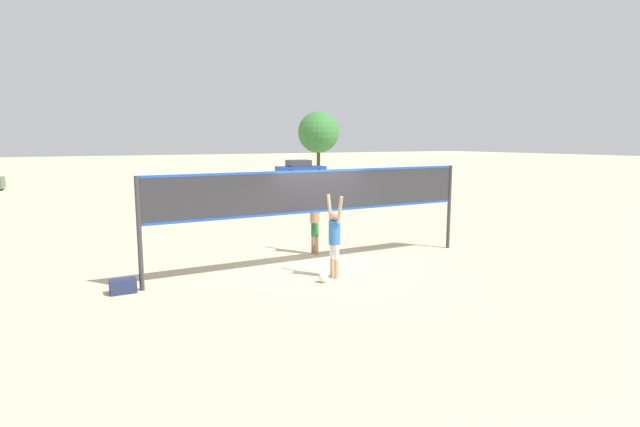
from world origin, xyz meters
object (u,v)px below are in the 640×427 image
at_px(player_blocker, 315,213).
at_px(volleyball, 323,278).
at_px(gear_bag, 123,286).
at_px(volleyball_net, 320,196).
at_px(tree_left_cluster, 318,133).
at_px(player_spiker, 335,235).
at_px(parked_car_near, 300,169).

bearing_deg(player_blocker, volleyball, -24.64).
bearing_deg(gear_bag, volleyball, -18.36).
bearing_deg(gear_bag, player_blocker, 13.26).
height_order(volleyball_net, volleyball, volleyball_net).
height_order(volleyball_net, tree_left_cluster, tree_left_cluster).
distance_m(volleyball_net, player_spiker, 1.40).
xyz_separation_m(volleyball_net, parked_car_near, (14.28, 29.33, -1.16)).
xyz_separation_m(player_spiker, parked_car_near, (14.52, 30.47, -0.37)).
xyz_separation_m(volleyball_net, player_blocker, (0.52, 1.23, -0.61)).
height_order(player_spiker, parked_car_near, player_spiker).
height_order(player_spiker, gear_bag, player_spiker).
bearing_deg(tree_left_cluster, volleyball_net, -118.86).
relative_size(player_blocker, volleyball, 9.88).
xyz_separation_m(gear_bag, parked_car_near, (19.09, 29.36, 0.50)).
relative_size(player_spiker, parked_car_near, 0.44).
xyz_separation_m(volleyball, tree_left_cluster, (18.73, 34.13, 3.85)).
relative_size(volleyball, parked_car_near, 0.05).
bearing_deg(volleyball_net, player_spiker, -102.03).
bearing_deg(player_blocker, player_spiker, -17.74).
relative_size(player_spiker, tree_left_cluster, 0.33).
distance_m(volleyball, gear_bag, 4.35).
distance_m(parked_car_near, tree_left_cluster, 6.06).
bearing_deg(gear_bag, tree_left_cluster, 55.09).
distance_m(volleyball_net, tree_left_cluster, 37.44).
distance_m(volleyball, parked_car_near, 34.18).
distance_m(player_spiker, volleyball, 1.05).
bearing_deg(parked_car_near, player_spiker, -110.66).
bearing_deg(player_spiker, volleyball_net, -12.03).
relative_size(volleyball_net, player_blocker, 3.97).
xyz_separation_m(player_blocker, volleyball, (-1.20, -2.63, -1.08)).
bearing_deg(tree_left_cluster, gear_bag, -124.91).
height_order(gear_bag, parked_car_near, parked_car_near).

